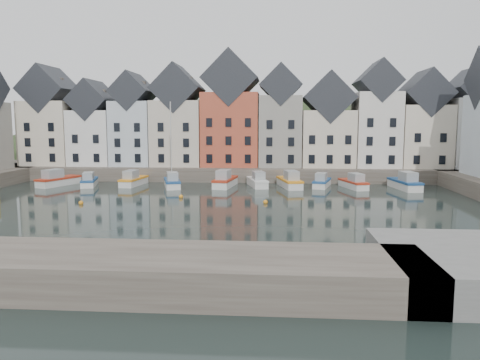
# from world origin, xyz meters

# --- Properties ---
(ground) EXTENTS (260.00, 260.00, 0.00)m
(ground) POSITION_xyz_m (0.00, 0.00, 0.00)
(ground) COLOR black
(ground) RESTS_ON ground
(far_quay) EXTENTS (90.00, 16.00, 2.00)m
(far_quay) POSITION_xyz_m (0.00, 30.00, 1.00)
(far_quay) COLOR #4A4239
(far_quay) RESTS_ON ground
(hillside) EXTENTS (153.60, 70.40, 64.00)m
(hillside) POSITION_xyz_m (0.02, 56.00, -17.96)
(hillside) COLOR black
(hillside) RESTS_ON ground
(far_terrace) EXTENTS (72.37, 8.16, 17.78)m
(far_terrace) POSITION_xyz_m (3.21, 28.00, 8.88)
(far_terrace) COLOR beige
(far_terrace) RESTS_ON far_quay
(mooring_buoys) EXTENTS (20.50, 5.50, 0.50)m
(mooring_buoys) POSITION_xyz_m (-4.00, 5.33, 0.15)
(mooring_buoys) COLOR orange
(mooring_buoys) RESTS_ON ground
(boat_a) EXTENTS (4.31, 7.08, 2.60)m
(boat_a) POSITION_xyz_m (-23.32, 17.12, 0.77)
(boat_a) COLOR silver
(boat_a) RESTS_ON ground
(boat_b) EXTENTS (3.16, 5.98, 2.20)m
(boat_b) POSITION_xyz_m (-18.76, 17.14, 0.65)
(boat_b) COLOR silver
(boat_b) RESTS_ON ground
(boat_c) EXTENTS (2.63, 6.49, 2.42)m
(boat_c) POSITION_xyz_m (-12.83, 18.18, 0.72)
(boat_c) COLOR silver
(boat_c) RESTS_ON ground
(boat_d) EXTENTS (3.58, 6.48, 11.83)m
(boat_d) POSITION_xyz_m (-6.94, 16.58, 0.77)
(boat_d) COLOR silver
(boat_d) RESTS_ON ground
(boat_e) EXTENTS (3.05, 7.11, 2.64)m
(boat_e) POSITION_xyz_m (0.17, 17.77, 0.79)
(boat_e) COLOR silver
(boat_e) RESTS_ON ground
(boat_f) EXTENTS (3.37, 6.48, 2.38)m
(boat_f) POSITION_xyz_m (4.62, 18.31, 0.71)
(boat_f) COLOR silver
(boat_f) RESTS_ON ground
(boat_g) EXTENTS (3.59, 7.14, 2.63)m
(boat_g) POSITION_xyz_m (9.06, 17.76, 0.78)
(boat_g) COLOR silver
(boat_g) RESTS_ON ground
(boat_h) EXTENTS (3.17, 6.05, 2.22)m
(boat_h) POSITION_xyz_m (13.44, 18.46, 0.66)
(boat_h) COLOR silver
(boat_h) RESTS_ON ground
(boat_i) EXTENTS (3.44, 6.31, 2.31)m
(boat_i) POSITION_xyz_m (17.61, 17.56, 0.69)
(boat_i) COLOR silver
(boat_i) RESTS_ON ground
(boat_j) EXTENTS (3.15, 7.18, 2.66)m
(boat_j) POSITION_xyz_m (24.26, 17.15, 0.79)
(boat_j) COLOR silver
(boat_j) RESTS_ON ground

